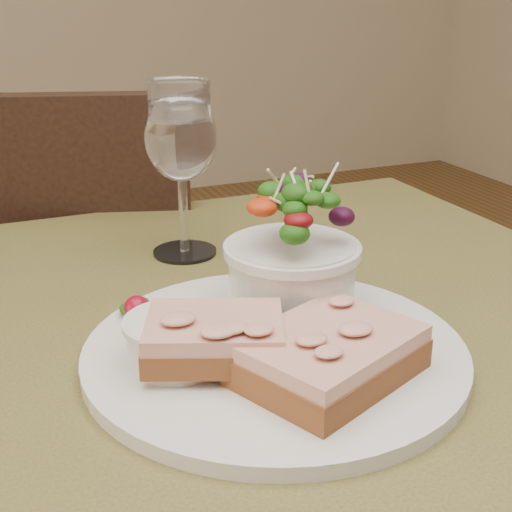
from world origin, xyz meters
name	(u,v)px	position (x,y,z in m)	size (l,w,h in m)	color
cafe_table	(251,439)	(0.00, 0.00, 0.65)	(0.80, 0.80, 0.75)	#483D1E
chair_far	(80,427)	(-0.08, 0.61, 0.29)	(0.53, 0.53, 0.90)	black
dinner_plate	(275,352)	(0.00, -0.04, 0.76)	(0.30, 0.30, 0.01)	silver
sandwich_front	(329,355)	(0.02, -0.10, 0.78)	(0.16, 0.14, 0.03)	#512B15
sandwich_back	(215,337)	(-0.05, -0.05, 0.78)	(0.12, 0.11, 0.03)	#512B15
ramekin	(177,339)	(-0.07, -0.03, 0.78)	(0.07, 0.07, 0.04)	silver
salad_bowl	(292,246)	(0.05, 0.02, 0.82)	(0.11, 0.11, 0.13)	silver
garnish	(146,307)	(-0.08, 0.05, 0.77)	(0.05, 0.04, 0.02)	#0F390A
wine_glass	(181,144)	(0.01, 0.21, 0.87)	(0.08, 0.08, 0.18)	white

